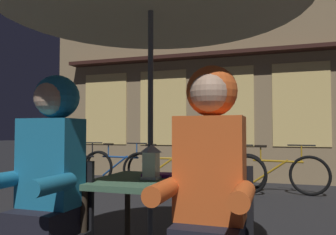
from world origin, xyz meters
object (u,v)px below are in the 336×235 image
object	(u,v)px
bicycle_fifth	(277,173)
bicycle_third	(166,169)
bicycle_nearest	(75,166)
cafe_table	(150,194)
chair_left	(53,226)
bicycle_second	(120,167)
book	(158,175)
person_left_hooded	(48,167)
lantern	(151,161)
bicycle_fourth	(219,172)
person_right_hooded	(209,173)

from	to	relation	value
bicycle_fifth	bicycle_third	bearing A→B (deg)	-179.14
bicycle_nearest	cafe_table	bearing A→B (deg)	-50.95
bicycle_third	chair_left	bearing A→B (deg)	-80.29
bicycle_second	book	world-z (taller)	bicycle_second
person_left_hooded	bicycle_second	distance (m)	4.75
bicycle_nearest	lantern	bearing A→B (deg)	-50.93
person_left_hooded	book	world-z (taller)	person_left_hooded
cafe_table	bicycle_second	bearing A→B (deg)	118.86
lantern	bicycle_third	distance (m)	4.17
chair_left	bicycle_third	size ratio (longest dim) A/B	0.52
bicycle_second	bicycle_fourth	bearing A→B (deg)	-5.21
bicycle_third	person_left_hooded	bearing A→B (deg)	-80.42
lantern	bicycle_second	xyz separation A→B (m)	(-2.20, 3.98, -0.51)
bicycle_fourth	bicycle_fifth	distance (m)	1.00
bicycle_third	book	size ratio (longest dim) A/B	8.31
bicycle_fifth	chair_left	bearing A→B (deg)	-106.41
cafe_table	bicycle_nearest	size ratio (longest dim) A/B	0.44
bicycle_fifth	person_left_hooded	bearing A→B (deg)	-106.21
bicycle_second	bicycle_fifth	distance (m)	2.99
cafe_table	bicycle_second	distance (m)	4.55
bicycle_second	bicycle_fifth	xyz separation A→B (m)	(2.99, 0.01, 0.00)
bicycle_nearest	bicycle_fourth	distance (m)	3.01
cafe_table	bicycle_second	xyz separation A→B (m)	(-2.19, 3.97, -0.29)
bicycle_fourth	bicycle_fifth	world-z (taller)	same
bicycle_nearest	bicycle_fourth	bearing A→B (deg)	-2.69
cafe_table	bicycle_fifth	distance (m)	4.07
bicycle_nearest	bicycle_fifth	distance (m)	3.99
person_left_hooded	bicycle_fifth	size ratio (longest dim) A/B	0.84
bicycle_fourth	bicycle_fifth	bearing A→B (deg)	10.89
cafe_table	person_right_hooded	distance (m)	0.67
lantern	person_right_hooded	bearing A→B (deg)	-41.50
person_right_hooded	bicycle_nearest	size ratio (longest dim) A/B	0.83
person_right_hooded	cafe_table	bearing A→B (deg)	138.43
book	bicycle_third	bearing A→B (deg)	103.21
bicycle_third	book	world-z (taller)	bicycle_third
chair_left	book	world-z (taller)	chair_left
book	bicycle_nearest	bearing A→B (deg)	125.41
person_right_hooded	lantern	bearing A→B (deg)	138.50
cafe_table	book	bearing A→B (deg)	84.44
bicycle_fourth	bicycle_second	bearing A→B (deg)	174.79
bicycle_nearest	bicycle_fourth	world-z (taller)	same
person_left_hooded	chair_left	bearing A→B (deg)	90.00
lantern	bicycle_second	world-z (taller)	lantern
bicycle_second	book	distance (m)	4.46
bicycle_second	bicycle_fifth	world-z (taller)	same
cafe_table	bicycle_third	distance (m)	4.14
person_right_hooded	bicycle_nearest	distance (m)	5.72
lantern	person_left_hooded	world-z (taller)	person_left_hooded
bicycle_nearest	book	size ratio (longest dim) A/B	8.40
lantern	book	world-z (taller)	lantern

